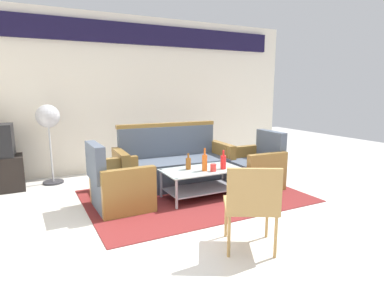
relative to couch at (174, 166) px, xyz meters
The scene contains 13 objects.
ground_plane 1.62m from the couch, 92.63° to the right, with size 14.00×14.00×0.00m, color silver.
wall_back 1.87m from the couch, 92.85° to the left, with size 6.52×0.19×2.80m.
rug 0.70m from the couch, 86.41° to the right, with size 2.97×2.05×0.01m, color maroon.
couch is the anchor object (origin of this frame).
armchair_left 1.19m from the couch, 150.27° to the right, with size 0.71×0.77×0.85m.
armchair_right 1.28m from the couch, 29.76° to the right, with size 0.72×0.78×0.85m.
coffee_table 0.73m from the couch, 81.67° to the right, with size 1.10×0.60×0.40m.
bottle_brown 0.66m from the couch, 95.51° to the right, with size 0.07×0.07×0.22m.
bottle_red 0.94m from the couch, 65.50° to the right, with size 0.08×0.08×0.27m.
bottle_orange 0.84m from the couch, 83.08° to the right, with size 0.07×0.07×0.31m.
cup 0.92m from the couch, 77.88° to the right, with size 0.08×0.08×0.10m, color red.
pedestal_fan 2.09m from the couch, 149.16° to the left, with size 0.36×0.36×1.27m.
wicker_chair 2.31m from the couch, 95.97° to the right, with size 0.65×0.65×0.84m.
Camera 1 is at (-1.97, -3.00, 1.52)m, focal length 30.70 mm.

